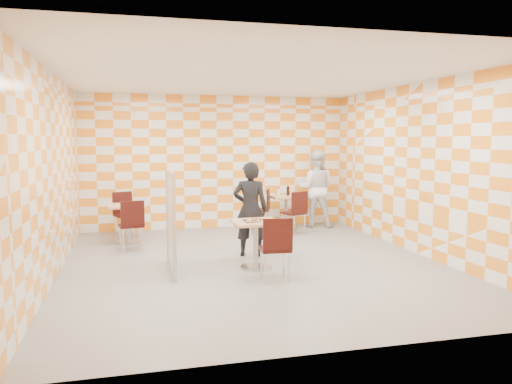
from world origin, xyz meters
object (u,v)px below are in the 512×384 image
partition (171,220)px  soda_bottle (288,191)px  main_table (256,236)px  man_dark (250,209)px  chair_main_front (276,244)px  chair_empty_near (132,221)px  sport_bottle (279,192)px  chair_empty_far (124,210)px  chair_second_front (296,209)px  second_table (286,206)px  empty_table (128,217)px  chair_second_side (263,206)px  man_white (316,188)px

partition → soda_bottle: bearing=47.9°
partition → main_table: bearing=-6.6°
main_table → man_dark: (0.12, 0.85, 0.31)m
chair_main_front → chair_empty_near: bearing=128.1°
man_dark → sport_bottle: bearing=-100.9°
main_table → sport_bottle: sport_bottle is taller
partition → soda_bottle: size_ratio=6.74×
chair_empty_far → chair_second_front: bearing=-10.9°
second_table → empty_table: same height
chair_second_side → man_white: (1.29, 0.17, 0.35)m
man_dark → chair_empty_near: bearing=-8.0°
chair_second_side → chair_empty_near: bearing=-153.0°
main_table → partition: (-1.29, 0.15, 0.28)m
chair_second_front → chair_second_side: size_ratio=1.00×
main_table → man_white: bearing=56.0°
partition → chair_main_front: bearing=-33.9°
second_table → chair_second_front: (-0.00, -0.72, 0.04)m
partition → soda_bottle: partition is taller
main_table → soda_bottle: size_ratio=3.26×
man_dark → main_table: bearing=98.1°
second_table → chair_empty_far: chair_empty_far is taller
second_table → chair_second_side: bearing=-175.4°
man_white → chair_second_front: bearing=71.0°
chair_second_front → man_white: man_white is taller
second_table → chair_empty_near: bearing=-156.3°
empty_table → chair_second_side: chair_second_side is taller
chair_main_front → chair_second_side: bearing=77.8°
chair_second_front → man_dark: 2.18m
chair_empty_near → main_table: bearing=-42.7°
chair_empty_near → man_dark: bearing=-24.0°
man_dark → soda_bottle: (1.47, 2.48, 0.03)m
main_table → man_white: 4.06m
chair_empty_near → partition: size_ratio=0.60×
chair_second_front → soda_bottle: size_ratio=4.02×
second_table → soda_bottle: size_ratio=3.26×
chair_empty_near → chair_empty_far: same height
chair_main_front → main_table: bearing=97.6°
man_dark → soda_bottle: bearing=-104.7°
second_table → chair_empty_near: (-3.39, -1.49, 0.04)m
chair_second_side → chair_empty_near: (-2.85, -1.45, 0.00)m
empty_table → man_white: size_ratio=0.42×
empty_table → partition: partition is taller
chair_second_front → sport_bottle: 0.84m
man_dark → man_white: man_white is taller
partition → man_dark: man_dark is taller
empty_table → chair_second_side: bearing=13.0°
main_table → man_dark: 0.91m
chair_main_front → man_dark: (0.01, 1.64, 0.27)m
chair_second_side → soda_bottle: 0.71m
chair_second_side → chair_empty_far: 2.99m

